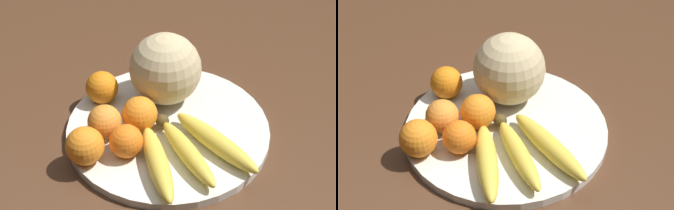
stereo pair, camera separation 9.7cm
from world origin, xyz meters
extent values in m
cube|color=#4C301E|center=(0.00, 0.00, 0.73)|extent=(1.48, 1.08, 0.04)
cylinder|color=silver|center=(0.01, -0.04, 0.76)|extent=(0.36, 0.36, 0.02)
torus|color=navy|center=(0.01, -0.04, 0.76)|extent=(0.36, 0.36, 0.01)
sphere|color=#C6B284|center=(0.01, 0.05, 0.84)|extent=(0.13, 0.13, 0.13)
sphere|color=#473819|center=(0.00, -0.04, 0.79)|extent=(0.02, 0.02, 0.02)
ellipsoid|color=gold|center=(-0.01, -0.14, 0.79)|extent=(0.06, 0.18, 0.03)
ellipsoid|color=gold|center=(0.04, -0.12, 0.79)|extent=(0.10, 0.17, 0.03)
ellipsoid|color=gold|center=(0.09, -0.10, 0.79)|extent=(0.14, 0.17, 0.03)
sphere|color=orange|center=(-0.06, -0.10, 0.80)|extent=(0.06, 0.06, 0.06)
sphere|color=orange|center=(-0.11, 0.05, 0.80)|extent=(0.06, 0.06, 0.06)
sphere|color=orange|center=(-0.10, -0.05, 0.80)|extent=(0.06, 0.06, 0.06)
sphere|color=orange|center=(-0.04, -0.03, 0.80)|extent=(0.06, 0.06, 0.06)
sphere|color=orange|center=(-0.13, -0.11, 0.80)|extent=(0.07, 0.07, 0.07)
cube|color=white|center=(-0.08, -0.03, 0.77)|extent=(0.08, 0.07, 0.00)
camera|label=1|loc=(-0.04, -0.78, 1.44)|focal=60.00mm
camera|label=2|loc=(0.06, -0.78, 1.44)|focal=60.00mm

